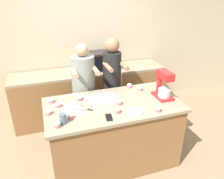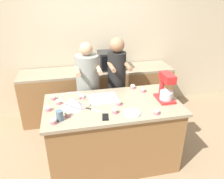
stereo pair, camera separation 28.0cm
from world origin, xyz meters
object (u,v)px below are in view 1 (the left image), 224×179
(mixing_bowl, at_px, (73,104))
(cupcake_7, at_px, (159,88))
(cupcake_4, at_px, (51,100))
(cupcake_10, at_px, (118,110))
(small_plate, at_px, (135,112))
(microwave_oven, at_px, (103,60))
(cupcake_8, at_px, (158,109))
(stand_mixer, at_px, (164,86))
(knife, at_px, (94,111))
(person_right, at_px, (112,85))
(drinking_glass, at_px, (63,118))
(cell_phone, at_px, (109,117))
(cupcake_6, at_px, (129,86))
(baking_tray, at_px, (102,98))
(cupcake_2, at_px, (119,102))
(person_left, at_px, (84,92))
(cupcake_0, at_px, (80,98))
(cupcake_5, at_px, (140,88))
(cupcake_3, at_px, (57,124))
(cupcake_9, at_px, (49,112))
(cupcake_11, at_px, (58,105))
(cupcake_1, at_px, (70,116))

(mixing_bowl, distance_m, cupcake_7, 1.28)
(cupcake_4, height_order, cupcake_10, same)
(small_plate, distance_m, cupcake_7, 0.74)
(microwave_oven, distance_m, cupcake_8, 1.70)
(stand_mixer, distance_m, knife, 1.00)
(person_right, distance_m, stand_mixer, 0.89)
(drinking_glass, distance_m, cupcake_8, 1.13)
(cell_phone, distance_m, small_plate, 0.33)
(stand_mixer, bearing_deg, cupcake_6, 125.72)
(baking_tray, bearing_deg, cupcake_8, -42.24)
(cupcake_4, bearing_deg, cupcake_2, -21.45)
(stand_mixer, relative_size, baking_tray, 0.99)
(mixing_bowl, xyz_separation_m, cupcake_4, (-0.24, 0.27, -0.05))
(person_left, relative_size, cupcake_0, 22.45)
(cupcake_0, xyz_separation_m, cupcake_4, (-0.37, 0.04, 0.00))
(drinking_glass, bearing_deg, cell_phone, -6.00)
(stand_mixer, bearing_deg, cupcake_5, 124.49)
(baking_tray, relative_size, cupcake_3, 5.39)
(person_left, xyz_separation_m, cupcake_8, (0.70, -1.04, 0.14))
(person_right, distance_m, drinking_glass, 1.28)
(cupcake_10, bearing_deg, cupcake_5, 42.74)
(cupcake_6, bearing_deg, cupcake_10, -123.49)
(small_plate, height_order, cupcake_7, cupcake_7)
(cupcake_2, distance_m, cupcake_8, 0.50)
(baking_tray, bearing_deg, cell_phone, -96.34)
(cupcake_5, height_order, cupcake_7, same)
(stand_mixer, bearing_deg, cupcake_9, 178.79)
(cupcake_11, bearing_deg, microwave_oven, 51.53)
(person_left, relative_size, cupcake_5, 22.45)
(cell_phone, bearing_deg, drinking_glass, 174.00)
(cupcake_3, bearing_deg, drinking_glass, 37.71)
(cupcake_8, bearing_deg, person_right, 103.14)
(cell_phone, xyz_separation_m, cupcake_10, (0.13, 0.07, 0.03))
(cell_phone, distance_m, cupcake_7, 1.03)
(small_plate, bearing_deg, person_right, 87.77)
(stand_mixer, xyz_separation_m, cupcake_0, (-1.09, 0.28, -0.13))
(microwave_oven, distance_m, drinking_glass, 1.83)
(mixing_bowl, bearing_deg, cupcake_6, 22.93)
(stand_mixer, relative_size, cupcake_2, 5.31)
(mixing_bowl, relative_size, cupcake_11, 4.19)
(person_right, height_order, mixing_bowl, person_right)
(baking_tray, height_order, cupcake_1, cupcake_1)
(small_plate, relative_size, cupcake_2, 2.84)
(knife, height_order, cupcake_7, cupcake_7)
(cupcake_1, height_order, cupcake_2, same)
(cupcake_2, distance_m, cupcake_4, 0.88)
(person_left, distance_m, cell_phone, 0.99)
(cupcake_1, xyz_separation_m, cupcake_10, (0.56, -0.05, 0.00))
(knife, height_order, cupcake_2, cupcake_2)
(cupcake_8, bearing_deg, cupcake_9, 164.57)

